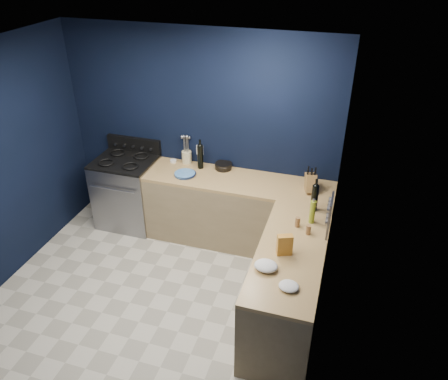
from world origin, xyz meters
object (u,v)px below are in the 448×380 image
at_px(plate_stack, 185,174).
at_px(utensil_crock, 187,157).
at_px(gas_range, 128,193).
at_px(knife_block, 310,183).
at_px(crouton_bag, 285,245).

height_order(plate_stack, utensil_crock, utensil_crock).
distance_m(plate_stack, utensil_crock, 0.35).
bearing_deg(utensil_crock, gas_range, -160.53).
relative_size(gas_range, knife_block, 4.41).
bearing_deg(plate_stack, utensil_crock, 106.83).
bearing_deg(utensil_crock, crouton_bag, -43.76).
bearing_deg(knife_block, utensil_crock, 156.87).
xyz_separation_m(utensil_crock, crouton_bag, (1.55, -1.48, 0.03)).
height_order(gas_range, utensil_crock, utensil_crock).
height_order(plate_stack, crouton_bag, crouton_bag).
bearing_deg(knife_block, gas_range, 166.07).
distance_m(utensil_crock, knife_block, 1.64).
relative_size(plate_stack, utensil_crock, 1.61).
bearing_deg(knife_block, plate_stack, 168.61).
relative_size(plate_stack, knife_block, 1.22).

